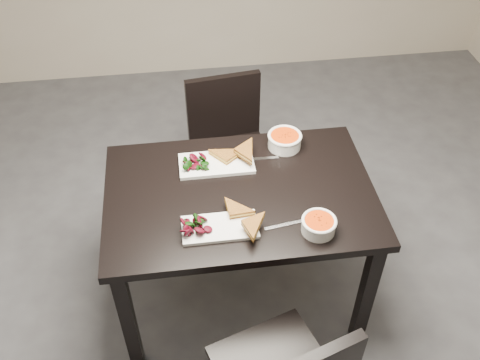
{
  "coord_description": "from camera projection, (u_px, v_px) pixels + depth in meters",
  "views": [
    {
      "loc": [
        -0.09,
        -1.5,
        2.42
      ],
      "look_at": [
        0.14,
        0.2,
        0.82
      ],
      "focal_mm": 40.4,
      "sensor_mm": 36.0,
      "label": 1
    }
  ],
  "objects": [
    {
      "name": "sandwich_near",
      "position": [
        235.0,
        218.0,
        2.22
      ],
      "size": [
        0.17,
        0.13,
        0.05
      ],
      "primitive_type": null,
      "rotation": [
        0.0,
        0.0,
        0.08
      ],
      "color": "#AE7224",
      "rests_on": "plate_near"
    },
    {
      "name": "salad_near",
      "position": [
        195.0,
        225.0,
        2.2
      ],
      "size": [
        0.1,
        0.09,
        0.04
      ],
      "primitive_type": null,
      "color": "black",
      "rests_on": "plate_near"
    },
    {
      "name": "soup_bowl_far",
      "position": [
        285.0,
        140.0,
        2.6
      ],
      "size": [
        0.17,
        0.17,
        0.07
      ],
      "color": "white",
      "rests_on": "table"
    },
    {
      "name": "ground",
      "position": [
        218.0,
        327.0,
        2.75
      ],
      "size": [
        5.0,
        5.0,
        0.0
      ],
      "primitive_type": "plane",
      "color": "#47474C",
      "rests_on": "ground"
    },
    {
      "name": "salad_far",
      "position": [
        195.0,
        160.0,
        2.49
      ],
      "size": [
        0.11,
        0.1,
        0.05
      ],
      "primitive_type": null,
      "color": "black",
      "rests_on": "plate_far"
    },
    {
      "name": "chair_far",
      "position": [
        229.0,
        142.0,
        3.08
      ],
      "size": [
        0.47,
        0.47,
        0.85
      ],
      "rotation": [
        0.0,
        0.0,
        0.13
      ],
      "color": "black",
      "rests_on": "ground"
    },
    {
      "name": "plate_far",
      "position": [
        216.0,
        164.0,
        2.52
      ],
      "size": [
        0.35,
        0.17,
        0.02
      ],
      "primitive_type": "cube",
      "color": "white",
      "rests_on": "table"
    },
    {
      "name": "cutlery_far",
      "position": [
        260.0,
        159.0,
        2.56
      ],
      "size": [
        0.18,
        0.02,
        0.0
      ],
      "primitive_type": "cube",
      "rotation": [
        0.0,
        0.0,
        -0.03
      ],
      "color": "silver",
      "rests_on": "table"
    },
    {
      "name": "sandwich_far",
      "position": [
        231.0,
        158.0,
        2.49
      ],
      "size": [
        0.22,
        0.21,
        0.06
      ],
      "primitive_type": null,
      "rotation": [
        0.0,
        0.0,
        0.68
      ],
      "color": "#AE7224",
      "rests_on": "plate_far"
    },
    {
      "name": "plate_near",
      "position": [
        220.0,
        227.0,
        2.23
      ],
      "size": [
        0.31,
        0.16,
        0.02
      ],
      "primitive_type": "cube",
      "color": "white",
      "rests_on": "table"
    },
    {
      "name": "soup_bowl_near",
      "position": [
        319.0,
        224.0,
        2.2
      ],
      "size": [
        0.15,
        0.15,
        0.07
      ],
      "color": "white",
      "rests_on": "table"
    },
    {
      "name": "table",
      "position": [
        240.0,
        207.0,
        2.46
      ],
      "size": [
        1.2,
        0.8,
        0.75
      ],
      "color": "black",
      "rests_on": "ground"
    },
    {
      "name": "cutlery_near",
      "position": [
        285.0,
        225.0,
        2.25
      ],
      "size": [
        0.18,
        0.04,
        0.0
      ],
      "primitive_type": "cube",
      "rotation": [
        0.0,
        0.0,
        0.15
      ],
      "color": "silver",
      "rests_on": "table"
    }
  ]
}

